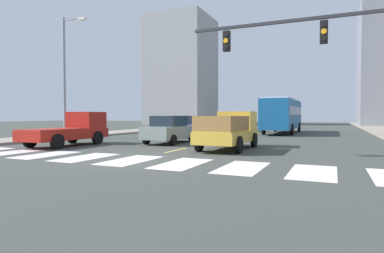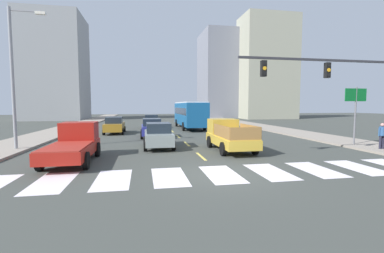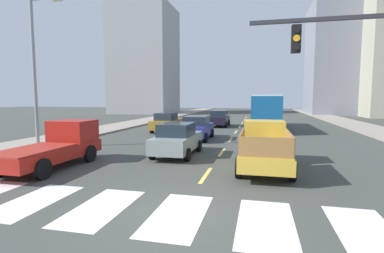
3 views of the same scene
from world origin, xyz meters
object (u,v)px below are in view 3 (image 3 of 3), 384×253
object	(u,v)px
pickup_stakebed	(264,146)
sedan_far	(166,122)
city_bus	(265,109)
sedan_near_right	(219,118)
pickup_dark	(57,145)
streetlight_left	(36,66)
sedan_mid	(197,128)
sedan_near_left	(177,139)

from	to	relation	value
pickup_stakebed	sedan_far	distance (m)	14.47
city_bus	sedan_far	world-z (taller)	city_bus
pickup_stakebed	sedan_near_right	distance (m)	18.39
pickup_dark	sedan_near_right	distance (m)	20.25
pickup_stakebed	city_bus	world-z (taller)	city_bus
pickup_stakebed	streetlight_left	world-z (taller)	streetlight_left
pickup_dark	sedan_near_right	size ratio (longest dim) A/B	1.18
sedan_mid	streetlight_left	xyz separation A→B (m)	(-8.67, -5.70, 4.11)
pickup_stakebed	sedan_near_left	world-z (taller)	pickup_stakebed
pickup_dark	sedan_near_left	xyz separation A→B (m)	(4.59, 3.55, -0.06)
pickup_dark	city_bus	bearing A→B (deg)	63.32
city_bus	sedan_near_right	distance (m)	5.10
pickup_dark	streetlight_left	xyz separation A→B (m)	(-4.32, 3.97, 4.05)
city_bus	streetlight_left	xyz separation A→B (m)	(-13.70, -14.29, 3.02)
sedan_mid	sedan_far	size ratio (longest dim) A/B	1.00
pickup_dark	city_bus	size ratio (longest dim) A/B	0.48
sedan_mid	streetlight_left	bearing A→B (deg)	-146.72
pickup_stakebed	city_bus	xyz separation A→B (m)	(0.32, 16.39, 1.02)
city_bus	sedan_far	bearing A→B (deg)	-153.29
streetlight_left	pickup_dark	bearing A→B (deg)	-42.57
pickup_stakebed	sedan_near_left	bearing A→B (deg)	158.32
pickup_dark	sedan_mid	distance (m)	10.61
sedan_far	streetlight_left	world-z (taller)	streetlight_left
pickup_dark	city_bus	world-z (taller)	city_bus
city_bus	sedan_far	size ratio (longest dim) A/B	2.45
pickup_stakebed	sedan_far	bearing A→B (deg)	124.34
sedan_far	sedan_near_right	distance (m)	7.22
pickup_stakebed	sedan_far	xyz separation A→B (m)	(-8.39, 11.79, -0.08)
sedan_near_right	pickup_dark	bearing A→B (deg)	-101.81
pickup_dark	pickup_stakebed	bearing A→B (deg)	12.15
sedan_far	sedan_near_right	world-z (taller)	same
sedan_mid	sedan_far	xyz separation A→B (m)	(-3.67, 3.99, 0.00)
streetlight_left	sedan_mid	bearing A→B (deg)	33.35
sedan_near_left	sedan_near_right	distance (m)	16.16
sedan_mid	city_bus	bearing A→B (deg)	59.54
streetlight_left	sedan_far	bearing A→B (deg)	62.73
city_bus	sedan_near_left	bearing A→B (deg)	-109.17
sedan_near_left	streetlight_left	distance (m)	9.82
city_bus	streetlight_left	world-z (taller)	streetlight_left
sedan_mid	sedan_far	bearing A→B (deg)	132.59
sedan_near_right	sedan_mid	bearing A→B (deg)	-90.17
city_bus	sedan_mid	distance (m)	10.01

